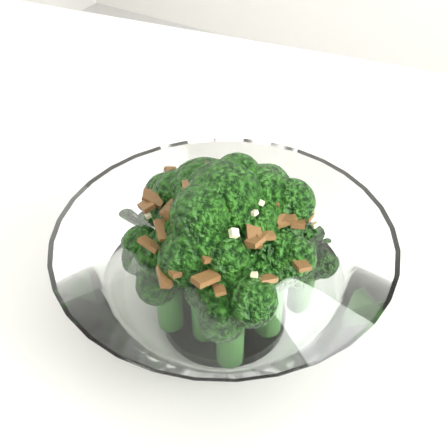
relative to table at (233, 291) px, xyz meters
The scene contains 2 objects.
table is the anchor object (origin of this frame).
broccoli_dish 0.16m from the table, 64.96° to the right, with size 0.25×0.25×0.15m.
Camera 1 is at (0.19, -0.40, 1.14)m, focal length 50.00 mm.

